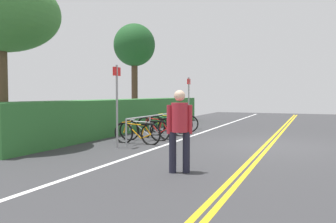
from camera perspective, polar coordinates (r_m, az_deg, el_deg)
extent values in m
cube|color=#353538|center=(10.58, 16.13, -5.58)|extent=(36.32, 12.62, 0.05)
cube|color=gold|center=(10.56, 16.57, -5.45)|extent=(32.69, 0.10, 0.00)
cube|color=gold|center=(10.58, 15.70, -5.42)|extent=(32.69, 0.10, 0.00)
cube|color=white|center=(11.26, 1.74, -4.82)|extent=(32.69, 0.12, 0.00)
cylinder|color=#9EA0A5|center=(10.09, -6.94, -3.50)|extent=(0.05, 0.05, 0.79)
cylinder|color=#9EA0A5|center=(11.46, -3.02, -2.72)|extent=(0.05, 0.05, 0.79)
cylinder|color=#9EA0A5|center=(12.87, 0.04, -2.10)|extent=(0.05, 0.05, 0.79)
cylinder|color=#9EA0A5|center=(14.32, 2.49, -1.60)|extent=(0.05, 0.05, 0.79)
cylinder|color=#9EA0A5|center=(12.13, -1.40, -0.55)|extent=(4.69, 0.04, 0.04)
torus|color=black|center=(10.76, -7.33, -3.53)|extent=(0.09, 0.68, 0.68)
torus|color=black|center=(10.28, -2.88, -3.82)|extent=(0.09, 0.68, 0.68)
cylinder|color=orange|center=(10.57, -5.72, -3.22)|extent=(0.06, 0.55, 0.46)
cylinder|color=orange|center=(10.52, -5.43, -2.14)|extent=(0.07, 0.65, 0.07)
cylinder|color=orange|center=(10.40, -4.20, -3.40)|extent=(0.04, 0.16, 0.42)
cylinder|color=orange|center=(10.37, -3.69, -4.15)|extent=(0.05, 0.35, 0.17)
cylinder|color=orange|center=(10.31, -3.40, -3.06)|extent=(0.05, 0.24, 0.29)
cylinder|color=orange|center=(10.72, -7.13, -2.76)|extent=(0.04, 0.13, 0.31)
cube|color=black|center=(10.35, -3.90, -2.13)|extent=(0.09, 0.20, 0.05)
cylinder|color=orange|center=(10.68, -6.92, -1.72)|extent=(0.46, 0.05, 0.03)
torus|color=black|center=(11.43, -6.43, -3.12)|extent=(0.17, 0.69, 0.69)
torus|color=black|center=(11.12, -1.34, -3.27)|extent=(0.17, 0.69, 0.69)
cylinder|color=silver|center=(11.29, -4.56, -2.77)|extent=(0.14, 0.60, 0.48)
cylinder|color=silver|center=(11.25, -4.23, -1.73)|extent=(0.16, 0.71, 0.07)
cylinder|color=silver|center=(11.19, -2.82, -2.90)|extent=(0.06, 0.17, 0.43)
cylinder|color=silver|center=(11.17, -2.25, -3.61)|extent=(0.10, 0.38, 0.18)
cylinder|color=silver|center=(11.13, -1.91, -2.56)|extent=(0.08, 0.26, 0.29)
cylinder|color=silver|center=(11.39, -6.19, -2.37)|extent=(0.06, 0.14, 0.32)
cube|color=black|center=(11.15, -2.49, -1.70)|extent=(0.11, 0.21, 0.05)
cylinder|color=silver|center=(11.36, -5.95, -1.36)|extent=(0.46, 0.11, 0.03)
torus|color=black|center=(12.05, -3.87, -2.65)|extent=(0.23, 0.75, 0.76)
torus|color=black|center=(11.46, -0.20, -2.93)|extent=(0.23, 0.75, 0.76)
cylinder|color=red|center=(11.81, -2.54, -2.33)|extent=(0.16, 0.54, 0.52)
cylinder|color=red|center=(11.76, -2.30, -1.24)|extent=(0.18, 0.64, 0.07)
cylinder|color=red|center=(11.61, -1.29, -2.50)|extent=(0.07, 0.16, 0.47)
cylinder|color=red|center=(11.57, -0.87, -3.27)|extent=(0.11, 0.35, 0.19)
cylinder|color=red|center=(11.51, -0.62, -2.16)|extent=(0.09, 0.24, 0.32)
cylinder|color=red|center=(12.00, -3.70, -1.87)|extent=(0.06, 0.14, 0.34)
cube|color=black|center=(11.56, -1.04, -1.25)|extent=(0.12, 0.21, 0.05)
cylinder|color=red|center=(11.96, -3.52, -0.85)|extent=(0.45, 0.13, 0.03)
torus|color=black|center=(12.64, -2.10, -2.38)|extent=(0.15, 0.76, 0.76)
torus|color=black|center=(12.38, 2.18, -2.49)|extent=(0.15, 0.76, 0.76)
cylinder|color=#198C38|center=(12.53, -0.52, -2.03)|extent=(0.11, 0.56, 0.52)
cylinder|color=#198C38|center=(12.49, -0.24, -0.99)|extent=(0.12, 0.66, 0.07)
cylinder|color=#198C38|center=(12.44, 0.94, -2.14)|extent=(0.06, 0.16, 0.47)
cylinder|color=#198C38|center=(12.43, 1.42, -2.84)|extent=(0.08, 0.36, 0.19)
cylinder|color=#198C38|center=(12.39, 1.70, -1.80)|extent=(0.07, 0.25, 0.32)
cylinder|color=#198C38|center=(12.61, -1.89, -1.64)|extent=(0.05, 0.14, 0.34)
cube|color=black|center=(12.41, 1.22, -0.96)|extent=(0.11, 0.21, 0.05)
cylinder|color=#198C38|center=(12.58, -1.68, -0.66)|extent=(0.46, 0.09, 0.03)
torus|color=black|center=(13.46, -1.64, -2.04)|extent=(0.09, 0.77, 0.77)
torus|color=black|center=(13.11, 2.52, -2.17)|extent=(0.09, 0.77, 0.77)
cylinder|color=yellow|center=(13.32, -0.10, -1.71)|extent=(0.06, 0.59, 0.53)
cylinder|color=yellow|center=(13.28, 0.17, -0.72)|extent=(0.07, 0.70, 0.07)
cylinder|color=yellow|center=(13.20, 1.32, -1.83)|extent=(0.04, 0.17, 0.47)
cylinder|color=yellow|center=(13.18, 1.78, -2.50)|extent=(0.05, 0.37, 0.19)
cylinder|color=yellow|center=(13.14, 2.06, -1.50)|extent=(0.05, 0.26, 0.32)
cylinder|color=yellow|center=(13.43, -1.43, -1.33)|extent=(0.04, 0.14, 0.35)
cube|color=black|center=(13.16, 1.59, -0.70)|extent=(0.09, 0.20, 0.05)
cylinder|color=yellow|center=(13.40, -1.23, -0.40)|extent=(0.46, 0.05, 0.03)
torus|color=black|center=(13.96, -0.68, -2.00)|extent=(0.24, 0.69, 0.70)
torus|color=black|center=(13.85, 3.63, -2.04)|extent=(0.24, 0.69, 0.70)
cylinder|color=#198C38|center=(13.91, 0.93, -1.68)|extent=(0.20, 0.59, 0.48)
cylinder|color=#198C38|center=(13.88, 1.21, -0.82)|extent=(0.23, 0.70, 0.07)
cylinder|color=#198C38|center=(13.87, 2.40, -1.76)|extent=(0.08, 0.17, 0.43)
cylinder|color=#198C38|center=(13.87, 2.87, -2.33)|extent=(0.14, 0.38, 0.18)
cylinder|color=#198C38|center=(13.85, 3.15, -1.47)|extent=(0.10, 0.26, 0.30)
cylinder|color=#198C38|center=(13.94, -0.47, -1.37)|extent=(0.07, 0.14, 0.32)
cube|color=black|center=(13.85, 2.68, -0.78)|extent=(0.13, 0.21, 0.05)
cylinder|color=#198C38|center=(13.92, -0.25, -0.54)|extent=(0.45, 0.15, 0.03)
cylinder|color=#1E1E2D|center=(6.66, 3.05, -6.77)|extent=(0.14, 0.14, 0.79)
cylinder|color=#1E1E2D|center=(6.64, 0.78, -6.79)|extent=(0.14, 0.14, 0.79)
cylinder|color=#B22633|center=(6.57, 1.92, -0.99)|extent=(0.32, 0.32, 0.56)
sphere|color=beige|center=(6.55, 1.93, 2.64)|extent=(0.21, 0.21, 0.21)
cylinder|color=#B22633|center=(6.59, 3.66, -1.31)|extent=(0.09, 0.09, 0.55)
cylinder|color=#B22633|center=(6.56, 0.18, -1.32)|extent=(0.09, 0.09, 0.55)
cylinder|color=gray|center=(9.71, -8.45, 0.80)|extent=(0.06, 0.06, 2.32)
cube|color=red|center=(9.73, -8.49, 6.58)|extent=(0.36, 0.03, 0.24)
cylinder|color=gray|center=(14.93, 3.45, 1.38)|extent=(0.06, 0.06, 2.24)
cube|color=red|center=(14.94, 3.46, 4.98)|extent=(0.36, 0.03, 0.24)
cube|color=#2D6B30|center=(14.47, -6.80, -0.55)|extent=(13.69, 1.31, 1.30)
cylinder|color=brown|center=(10.79, -25.78, 2.02)|extent=(0.33, 0.33, 2.80)
ellipsoid|color=#387533|center=(11.03, -26.06, 14.39)|extent=(3.29, 3.29, 2.13)
cylinder|color=#473323|center=(19.32, -5.55, 3.11)|extent=(0.34, 0.34, 3.19)
ellipsoid|color=#1C4C21|center=(19.52, -5.59, 10.91)|extent=(2.29, 2.29, 2.34)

